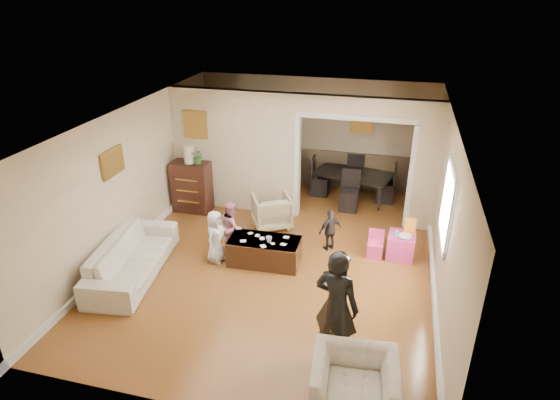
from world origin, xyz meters
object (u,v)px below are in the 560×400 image
(adult_person, at_px, (336,307))
(child_kneel_a, at_px, (215,237))
(play_table, at_px, (401,246))
(dining_table, at_px, (352,186))
(table_lamp, at_px, (189,155))
(child_toddler, at_px, (330,230))
(sofa, at_px, (132,257))
(armchair_back, at_px, (272,211))
(coffee_cup, at_px, (269,239))
(child_kneel_b, at_px, (232,226))
(armchair_front, at_px, (354,384))
(dresser, at_px, (192,187))
(cyan_cup, at_px, (397,233))
(coffee_table, at_px, (264,251))

(adult_person, height_order, child_kneel_a, adult_person)
(play_table, height_order, dining_table, dining_table)
(table_lamp, xyz_separation_m, child_toddler, (3.15, -0.91, -0.88))
(table_lamp, bearing_deg, child_kneel_a, -55.42)
(sofa, height_order, table_lamp, table_lamp)
(child_kneel_a, bearing_deg, armchair_back, -13.83)
(coffee_cup, relative_size, dining_table, 0.06)
(adult_person, relative_size, child_kneel_a, 1.68)
(dining_table, bearing_deg, child_kneel_b, -108.78)
(child_kneel_a, bearing_deg, child_toddler, -56.84)
(armchair_front, relative_size, dresser, 0.90)
(cyan_cup, xyz_separation_m, child_toddler, (-1.19, -0.00, -0.09))
(cyan_cup, relative_size, child_toddler, 0.10)
(armchair_back, bearing_deg, table_lamp, -36.91)
(dresser, distance_m, adult_person, 5.16)
(child_kneel_a, relative_size, child_kneel_b, 1.01)
(child_kneel_a, bearing_deg, table_lamp, 42.39)
(coffee_cup, bearing_deg, cyan_cup, 20.51)
(coffee_cup, distance_m, play_table, 2.41)
(cyan_cup, xyz_separation_m, child_kneel_b, (-2.94, -0.45, -0.01))
(child_kneel_a, bearing_deg, coffee_table, -72.18)
(armchair_back, height_order, table_lamp, table_lamp)
(armchair_back, bearing_deg, dresser, -36.91)
(coffee_cup, bearing_deg, adult_person, -53.53)
(sofa, bearing_deg, cyan_cup, -76.80)
(armchair_back, xyz_separation_m, dining_table, (1.44, 1.79, -0.04))
(child_toddler, bearing_deg, table_lamp, -58.33)
(child_kneel_a, bearing_deg, cyan_cup, -65.94)
(adult_person, bearing_deg, coffee_cup, -36.59)
(coffee_table, bearing_deg, dresser, 141.63)
(dresser, xyz_separation_m, child_toddler, (3.15, -0.91, -0.15))
(dresser, bearing_deg, child_kneel_a, -55.42)
(adult_person, distance_m, child_toddler, 2.82)
(coffee_table, relative_size, cyan_cup, 15.54)
(play_table, bearing_deg, coffee_table, -161.11)
(sofa, distance_m, coffee_table, 2.26)
(cyan_cup, bearing_deg, table_lamp, 168.14)
(sofa, distance_m, coffee_cup, 2.34)
(armchair_front, xyz_separation_m, play_table, (0.47, 3.52, -0.09))
(dresser, relative_size, adult_person, 0.67)
(table_lamp, bearing_deg, armchair_front, -47.79)
(dining_table, height_order, child_toddler, child_toddler)
(coffee_cup, xyz_separation_m, dining_table, (1.09, 3.22, -0.22))
(dining_table, bearing_deg, sofa, -114.23)
(sofa, distance_m, dining_table, 5.21)
(table_lamp, xyz_separation_m, play_table, (4.44, -0.86, -1.05))
(dresser, xyz_separation_m, play_table, (4.44, -0.86, -0.32))
(armchair_back, bearing_deg, child_kneel_a, 40.20)
(child_kneel_a, distance_m, child_toddler, 2.10)
(dining_table, relative_size, child_toddler, 2.11)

